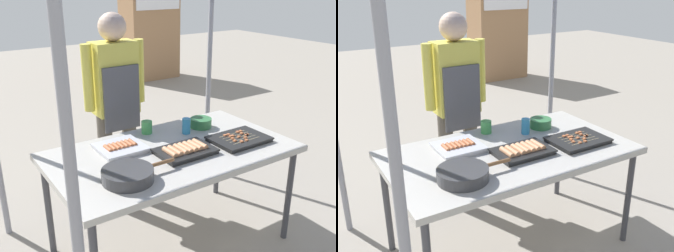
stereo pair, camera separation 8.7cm
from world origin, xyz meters
TOP-DOWN VIEW (x-y plane):
  - ground_plane at (0.00, 0.00)m, footprint 18.00×18.00m
  - stall_table at (0.00, 0.00)m, footprint 1.60×0.90m
  - tray_grilled_sausages at (-0.29, 0.18)m, footprint 0.30×0.28m
  - tray_meat_skewers at (0.46, -0.14)m, footprint 0.39×0.28m
  - tray_pork_links at (0.03, -0.10)m, footprint 0.37×0.26m
  - cooking_wok at (-0.44, -0.21)m, footprint 0.45×0.29m
  - condiment_bowl at (0.41, 0.22)m, footprint 0.16×0.16m
  - drink_cup_near_edge at (0.01, 0.34)m, footprint 0.08×0.08m
  - drink_cup_by_wok at (0.25, 0.18)m, footprint 0.06×0.06m
  - vendor_woman at (-0.02, 0.76)m, footprint 0.52×0.23m
  - neighbor_stall_left at (2.51, 4.45)m, footprint 0.99×0.62m

SIDE VIEW (x-z plane):
  - ground_plane at x=0.00m, z-range 0.00..0.00m
  - stall_table at x=0.00m, z-range 0.32..1.07m
  - tray_meat_skewers at x=0.46m, z-range 0.75..0.79m
  - tray_grilled_sausages at x=-0.29m, z-range 0.75..0.79m
  - tray_pork_links at x=0.03m, z-range 0.74..0.80m
  - condiment_bowl at x=0.41m, z-range 0.75..0.82m
  - cooking_wok at x=-0.44m, z-range 0.75..0.82m
  - drink_cup_near_edge at x=0.01m, z-range 0.75..0.84m
  - drink_cup_by_wok at x=0.25m, z-range 0.75..0.86m
  - neighbor_stall_left at x=2.51m, z-range 0.00..1.83m
  - vendor_woman at x=-0.02m, z-range 0.14..1.72m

